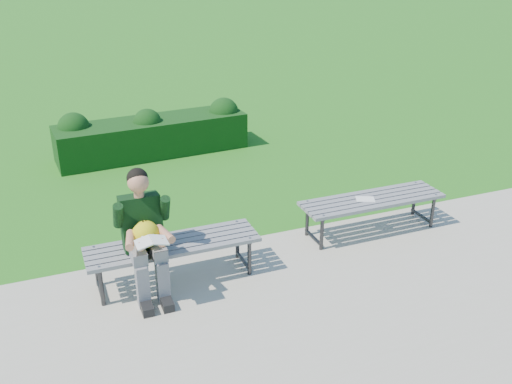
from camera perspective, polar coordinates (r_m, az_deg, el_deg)
The scene contains 7 objects.
ground at distance 6.88m, azimuth -3.61°, elevation -5.32°, with size 80.00×80.00×0.00m.
walkway at distance 5.50m, azimuth 2.29°, elevation -13.59°, with size 30.00×3.50×0.02m.
hedge at distance 9.80m, azimuth -10.31°, elevation 5.77°, with size 3.21×1.01×0.83m.
bench_left at distance 6.04m, azimuth -8.28°, elevation -5.49°, with size 1.80×0.50×0.46m.
bench_right at distance 7.11m, azimuth 11.52°, elevation -1.00°, with size 1.80×0.50×0.46m.
seated_boy at distance 5.76m, azimuth -11.12°, elevation -3.85°, with size 0.56×0.76×1.31m.
paper_sheet at distance 7.03m, azimuth 10.88°, elevation -0.71°, with size 0.27×0.23×0.01m.
Camera 1 is at (-1.80, -5.72, 3.37)m, focal length 40.00 mm.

